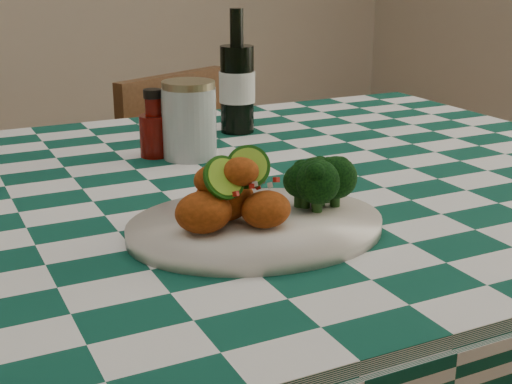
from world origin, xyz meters
name	(u,v)px	position (x,y,z in m)	size (l,w,h in m)	color
plate	(256,227)	(0.05, -0.21, 0.80)	(0.33, 0.25, 0.02)	silver
fried_chicken_pile	(237,191)	(0.03, -0.21, 0.85)	(0.13, 0.10, 0.08)	#A84010
broccoli_side	(315,183)	(0.14, -0.20, 0.84)	(0.09, 0.09, 0.07)	black
ketchup_bottle	(154,123)	(0.06, 0.20, 0.84)	(0.05, 0.05, 0.12)	#5B0A04
mason_jar	(189,120)	(0.11, 0.16, 0.85)	(0.09, 0.09, 0.13)	#B2BCBA
beer_bottle	(237,72)	(0.26, 0.30, 0.91)	(0.07, 0.07, 0.24)	black
wooden_chair_right	(222,234)	(0.39, 0.67, 0.41)	(0.38, 0.39, 0.82)	#472814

